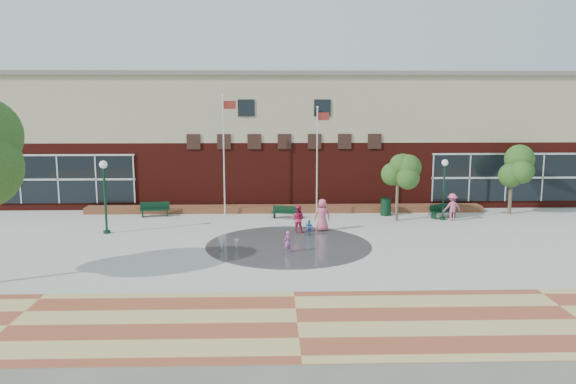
{
  "coord_description": "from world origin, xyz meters",
  "views": [
    {
      "loc": [
        -0.8,
        -24.69,
        7.35
      ],
      "look_at": [
        0.0,
        4.0,
        2.6
      ],
      "focal_mm": 35.0,
      "sensor_mm": 36.0,
      "label": 1
    }
  ],
  "objects_px": {
    "flagpole_right": "(318,156)",
    "trash_can": "(386,206)",
    "flagpole_left": "(224,149)",
    "bench_left": "(155,212)",
    "child_splash": "(288,242)"
  },
  "relations": [
    {
      "from": "flagpole_left",
      "to": "bench_left",
      "type": "relative_size",
      "value": 4.06
    },
    {
      "from": "trash_can",
      "to": "bench_left",
      "type": "bearing_deg",
      "value": 179.92
    },
    {
      "from": "trash_can",
      "to": "flagpole_right",
      "type": "bearing_deg",
      "value": -174.9
    },
    {
      "from": "flagpole_left",
      "to": "bench_left",
      "type": "distance_m",
      "value": 5.97
    },
    {
      "from": "flagpole_left",
      "to": "child_splash",
      "type": "bearing_deg",
      "value": -84.3
    },
    {
      "from": "flagpole_left",
      "to": "flagpole_right",
      "type": "distance_m",
      "value": 5.88
    },
    {
      "from": "flagpole_right",
      "to": "child_splash",
      "type": "distance_m",
      "value": 9.19
    },
    {
      "from": "bench_left",
      "to": "trash_can",
      "type": "xyz_separation_m",
      "value": [
        14.7,
        -0.02,
        0.29
      ]
    },
    {
      "from": "flagpole_right",
      "to": "trash_can",
      "type": "distance_m",
      "value": 5.53
    },
    {
      "from": "flagpole_left",
      "to": "flagpole_right",
      "type": "xyz_separation_m",
      "value": [
        5.83,
        -0.67,
        -0.39
      ]
    },
    {
      "from": "bench_left",
      "to": "trash_can",
      "type": "height_order",
      "value": "trash_can"
    },
    {
      "from": "flagpole_right",
      "to": "bench_left",
      "type": "height_order",
      "value": "flagpole_right"
    },
    {
      "from": "flagpole_left",
      "to": "child_splash",
      "type": "relative_size",
      "value": 7.12
    },
    {
      "from": "flagpole_right",
      "to": "trash_can",
      "type": "bearing_deg",
      "value": -12.27
    },
    {
      "from": "flagpole_right",
      "to": "trash_can",
      "type": "height_order",
      "value": "flagpole_right"
    }
  ]
}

